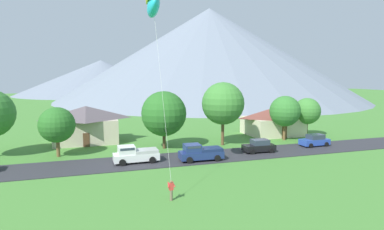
% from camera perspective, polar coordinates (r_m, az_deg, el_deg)
% --- Properties ---
extents(road_strip, '(160.00, 6.35, 0.08)m').
position_cam_1_polar(road_strip, '(38.19, -6.50, -8.21)').
color(road_strip, '#2D2D33').
rests_on(road_strip, ground).
extents(mountain_central_ridge, '(128.45, 128.45, 39.14)m').
position_cam_1_polar(mountain_central_ridge, '(140.09, 3.11, 10.87)').
color(mountain_central_ridge, slate).
rests_on(mountain_central_ridge, ground).
extents(mountain_east_ridge, '(91.16, 91.16, 19.20)m').
position_cam_1_polar(mountain_east_ridge, '(186.67, -16.05, 6.57)').
color(mountain_east_ridge, slate).
rests_on(mountain_east_ridge, ground).
extents(house_leftmost, '(9.44, 7.93, 4.63)m').
position_cam_1_polar(house_leftmost, '(56.23, 14.33, -1.03)').
color(house_leftmost, beige).
rests_on(house_leftmost, ground).
extents(house_left_center, '(9.84, 7.28, 5.58)m').
position_cam_1_polar(house_left_center, '(50.63, -18.56, -1.48)').
color(house_left_center, beige).
rests_on(house_left_center, ground).
extents(tree_left_of_center, '(6.17, 6.17, 9.23)m').
position_cam_1_polar(tree_left_of_center, '(45.87, 5.63, 2.08)').
color(tree_left_of_center, brown).
rests_on(tree_left_of_center, ground).
extents(tree_center, '(4.81, 4.81, 7.02)m').
position_cam_1_polar(tree_center, '(51.56, 16.46, 0.66)').
color(tree_center, brown).
rests_on(tree_center, ground).
extents(tree_right_of_center, '(6.25, 6.25, 8.04)m').
position_cam_1_polar(tree_right_of_center, '(43.75, -5.11, 0.24)').
color(tree_right_of_center, '#4C3823').
rests_on(tree_right_of_center, ground).
extents(tree_near_right, '(4.43, 4.43, 6.26)m').
position_cam_1_polar(tree_near_right, '(42.66, -23.23, -1.67)').
color(tree_near_right, brown).
rests_on(tree_near_right, ground).
extents(tree_far_right, '(4.38, 4.38, 6.49)m').
position_cam_1_polar(tree_far_right, '(55.79, 20.09, 0.66)').
color(tree_far_right, '#4C3823').
rests_on(tree_far_right, ground).
extents(parked_car_black_west_end, '(4.26, 2.19, 1.68)m').
position_cam_1_polar(parked_car_black_west_end, '(42.76, 12.03, -5.53)').
color(parked_car_black_west_end, black).
rests_on(parked_car_black_west_end, road_strip).
extents(parked_car_blue_mid_west, '(4.25, 2.18, 1.68)m').
position_cam_1_polar(parked_car_blue_mid_west, '(48.81, 21.29, -4.31)').
color(parked_car_blue_mid_west, '#2847A8').
rests_on(parked_car_blue_mid_west, road_strip).
extents(pickup_truck_navy_west_side, '(5.26, 2.44, 1.99)m').
position_cam_1_polar(pickup_truck_navy_west_side, '(37.78, 1.44, -6.74)').
color(pickup_truck_navy_west_side, navy).
rests_on(pickup_truck_navy_west_side, road_strip).
extents(pickup_truck_white_east_side, '(5.26, 2.44, 1.99)m').
position_cam_1_polar(pickup_truck_white_east_side, '(37.45, -10.28, -6.97)').
color(pickup_truck_white_east_side, white).
rests_on(pickup_truck_white_east_side, road_strip).
extents(kite_flyer_with_kite, '(1.80, 6.24, 17.23)m').
position_cam_1_polar(kite_flyer_with_kite, '(29.29, -7.05, 18.67)').
color(kite_flyer_with_kite, '#70604C').
rests_on(kite_flyer_with_kite, ground).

